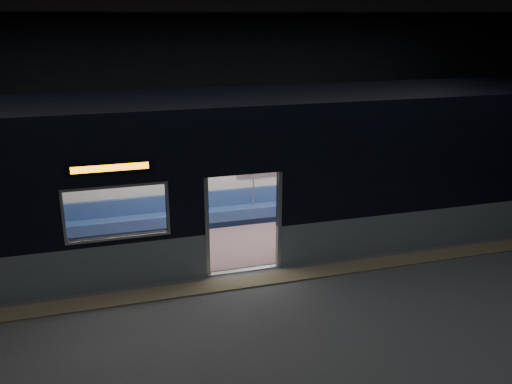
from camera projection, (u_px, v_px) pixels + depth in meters
name	position (u px, v px, depth m)	size (l,w,h in m)	color
station_floor	(259.00, 295.00, 10.05)	(24.00, 14.00, 0.01)	#47494C
station_envelope	(259.00, 97.00, 8.91)	(24.00, 14.00, 5.00)	black
tactile_strip	(251.00, 281.00, 10.55)	(22.80, 0.50, 0.03)	#8C7F59
metro_car	(225.00, 165.00, 11.80)	(18.00, 3.04, 3.35)	gray
passenger	(385.00, 179.00, 14.26)	(0.46, 0.76, 1.46)	black
handbag	(390.00, 187.00, 14.07)	(0.31, 0.26, 0.15)	black
transit_map	(259.00, 162.00, 13.42)	(1.05, 0.03, 0.68)	white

